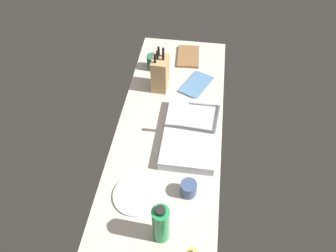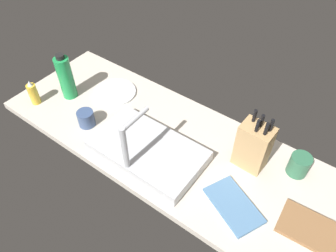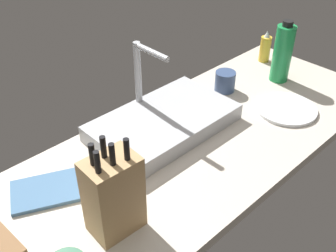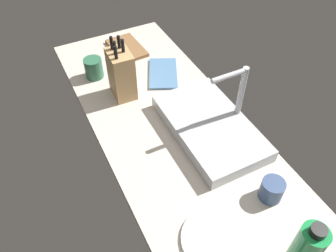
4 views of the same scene
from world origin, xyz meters
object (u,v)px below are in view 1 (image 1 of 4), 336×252
Objects in this scene: knife_block at (160,73)px; coffee_mug at (153,62)px; sink_basin at (190,133)px; dinner_plate at (136,195)px; faucet at (212,119)px; ceramic_cup at (189,189)px; cutting_board at (188,56)px; dish_towel at (196,85)px; water_bottle at (161,224)px.

knife_block is 21.01cm from coffee_mug.
sink_basin reaches higher than dinner_plate.
coffee_mug is (-18.45, -7.65, -6.52)cm from knife_block.
dinner_plate is at bearing -39.73° from faucet.
knife_block is 78.23cm from ceramic_cup.
sink_basin is 2.08× the size of cutting_board.
cutting_board is (-71.46, -18.74, -15.92)cm from faucet.
knife_block is at bearing -77.92° from dish_towel.
sink_basin is 45.07cm from knife_block.
coffee_mug is at bearing -168.76° from water_bottle.
knife_block is 79.61cm from dinner_plate.
faucet is at bearing 43.48° from knife_block.
sink_basin is 46.65cm from dinner_plate.
ceramic_cup is at bearing 5.51° from cutting_board.
coffee_mug is 1.21× the size of ceramic_cup.
dinner_plate is 2.31× the size of coffee_mug.
sink_basin is 1.95× the size of water_bottle.
cutting_board is 130.17cm from water_bottle.
dish_towel is at bearing 15.49° from cutting_board.
dish_towel is (-43.28, -10.93, -16.22)cm from faucet.
water_bottle is at bearing 0.19° from cutting_board.
ceramic_cup is (-5.14, 25.17, 3.39)cm from dinner_plate.
faucet reaches higher than cutting_board.
cutting_board is (-71.14, -7.71, -1.99)cm from sink_basin.
faucet is 75.57cm from cutting_board.
ceramic_cup is (-22.95, 9.86, -7.94)cm from water_bottle.
faucet is at bearing 14.18° from dish_towel.
faucet reaches higher than dinner_plate.
dish_towel is at bearing 175.85° from water_bottle.
dish_towel is at bearing -165.82° from faucet.
coffee_mug is at bearing -160.45° from ceramic_cup.
ceramic_cup reaches higher than cutting_board.
water_bottle reaches higher than coffee_mug.
water_bottle reaches higher than cutting_board.
dinner_plate is (-17.81, -15.30, -11.33)cm from water_bottle.
dinner_plate is (40.76, -22.57, -2.29)cm from sink_basin.
knife_block reaches higher than water_bottle.
cutting_board is at bearing -165.30° from faucet.
coffee_mug reaches higher than cutting_board.
faucet is (0.32, 11.03, 13.93)cm from sink_basin.
ceramic_cup reaches higher than dinner_plate.
knife_block is at bearing 179.95° from dinner_plate.
sink_basin is at bearing -175.83° from ceramic_cup.
ceramic_cup is (106.75, 10.30, 3.09)cm from cutting_board.
coffee_mug is at bearing -144.10° from faucet.
faucet reaches higher than coffee_mug.
dish_towel is 2.96× the size of ceramic_cup.
dish_towel is at bearing 179.87° from sink_basin.
knife_block is 37.66cm from cutting_board.
knife_block reaches higher than dish_towel.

